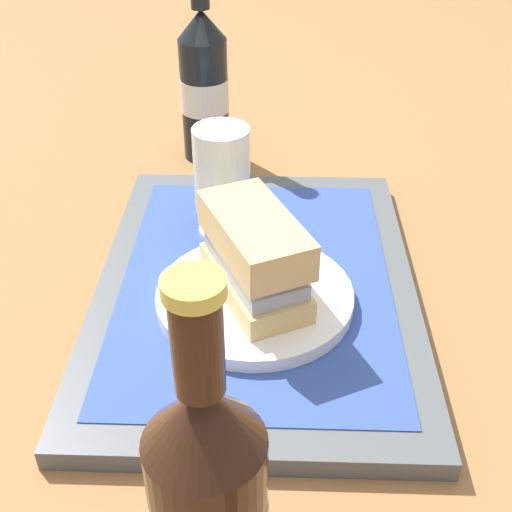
{
  "coord_description": "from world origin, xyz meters",
  "views": [
    {
      "loc": [
        -0.53,
        -0.02,
        0.43
      ],
      "look_at": [
        0.0,
        0.0,
        0.05
      ],
      "focal_mm": 46.25,
      "sensor_mm": 36.0,
      "label": 1
    }
  ],
  "objects_px": {
    "sandwich": "(249,253)",
    "plate": "(251,297)",
    "beer_glass": "(222,179)",
    "beer_bottle": "(204,85)"
  },
  "relations": [
    {
      "from": "sandwich",
      "to": "plate",
      "type": "bearing_deg",
      "value": -180.0
    },
    {
      "from": "plate",
      "to": "beer_bottle",
      "type": "xyz_separation_m",
      "value": [
        0.35,
        0.08,
        0.08
      ]
    },
    {
      "from": "sandwich",
      "to": "beer_bottle",
      "type": "bearing_deg",
      "value": -13.34
    },
    {
      "from": "plate",
      "to": "sandwich",
      "type": "distance_m",
      "value": 0.05
    },
    {
      "from": "beer_bottle",
      "to": "sandwich",
      "type": "bearing_deg",
      "value": -168.04
    },
    {
      "from": "plate",
      "to": "sandwich",
      "type": "bearing_deg",
      "value": 25.3
    },
    {
      "from": "beer_glass",
      "to": "beer_bottle",
      "type": "distance_m",
      "value": 0.23
    },
    {
      "from": "plate",
      "to": "beer_bottle",
      "type": "bearing_deg",
      "value": 12.08
    },
    {
      "from": "sandwich",
      "to": "beer_glass",
      "type": "relative_size",
      "value": 1.16
    },
    {
      "from": "sandwich",
      "to": "beer_bottle",
      "type": "xyz_separation_m",
      "value": [
        0.35,
        0.07,
        0.03
      ]
    }
  ]
}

